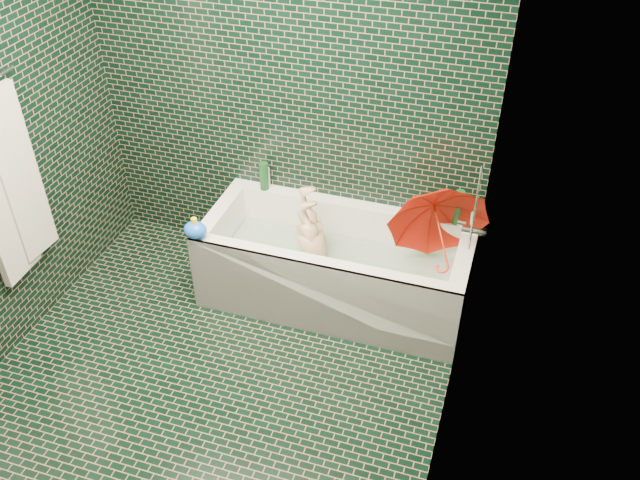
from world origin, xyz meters
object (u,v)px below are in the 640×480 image
(child, at_px, (317,256))
(umbrella, at_px, (441,235))
(bath_toy, at_px, (195,230))
(bathtub, at_px, (335,273))
(rubber_duck, at_px, (425,211))

(child, xyz_separation_m, umbrella, (0.77, 0.03, 0.32))
(child, xyz_separation_m, bath_toy, (-0.67, -0.35, 0.30))
(umbrella, height_order, bath_toy, umbrella)
(child, bearing_deg, umbrella, 75.89)
(bathtub, distance_m, child, 0.16)
(child, height_order, rubber_duck, rubber_duck)
(bath_toy, bearing_deg, child, 52.04)
(rubber_duck, height_order, bath_toy, bath_toy)
(child, height_order, umbrella, umbrella)
(bathtub, xyz_separation_m, rubber_duck, (0.49, 0.33, 0.39))
(rubber_duck, bearing_deg, child, -172.99)
(rubber_duck, xyz_separation_m, bath_toy, (-1.29, -0.65, 0.02))
(child, relative_size, bath_toy, 5.15)
(rubber_duck, bearing_deg, bathtub, -165.52)
(child, relative_size, umbrella, 1.57)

